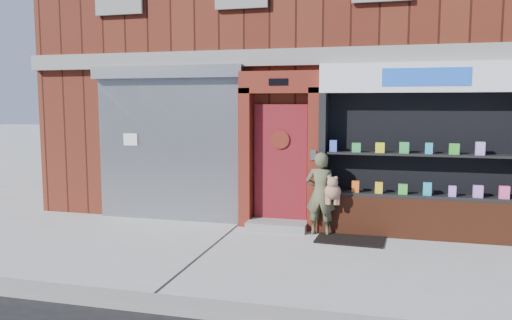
% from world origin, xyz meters
% --- Properties ---
extents(ground, '(80.00, 80.00, 0.00)m').
position_xyz_m(ground, '(0.00, 0.00, 0.00)').
color(ground, '#9E9E99').
rests_on(ground, ground).
extents(curb, '(60.00, 0.30, 0.12)m').
position_xyz_m(curb, '(0.00, -2.15, 0.06)').
color(curb, gray).
rests_on(curb, ground).
extents(building, '(12.00, 8.16, 8.00)m').
position_xyz_m(building, '(-0.00, 5.99, 4.00)').
color(building, '#511D12').
rests_on(building, ground).
extents(shutter_bay, '(3.10, 0.30, 3.04)m').
position_xyz_m(shutter_bay, '(-3.00, 1.93, 1.72)').
color(shutter_bay, gray).
rests_on(shutter_bay, ground).
extents(red_door_bay, '(1.52, 0.58, 2.90)m').
position_xyz_m(red_door_bay, '(-0.75, 1.86, 1.46)').
color(red_door_bay, '#5F1A10').
rests_on(red_door_bay, ground).
extents(pharmacy_bay, '(3.50, 0.41, 3.00)m').
position_xyz_m(pharmacy_bay, '(1.75, 1.81, 1.37)').
color(pharmacy_bay, '#5C2715').
rests_on(pharmacy_bay, ground).
extents(woman, '(0.65, 0.46, 1.47)m').
position_xyz_m(woman, '(0.08, 1.54, 0.75)').
color(woman, '#505337').
rests_on(woman, ground).
extents(doormat, '(1.18, 0.86, 0.03)m').
position_xyz_m(doormat, '(0.61, 1.33, 0.01)').
color(doormat, black).
rests_on(doormat, ground).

